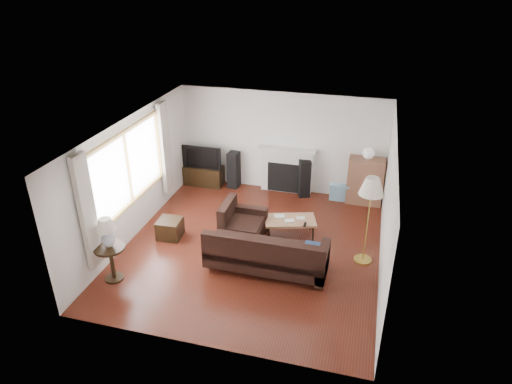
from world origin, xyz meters
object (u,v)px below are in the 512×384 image
(bookshelf, at_px, (365,181))
(coffee_table, at_px, (290,228))
(sectional_sofa, at_px, (267,251))
(floor_lamp, at_px, (368,221))
(side_table, at_px, (112,263))
(tv_stand, at_px, (204,175))

(bookshelf, distance_m, coffee_table, 2.41)
(sectional_sofa, xyz_separation_m, coffee_table, (0.19, 1.23, -0.19))
(coffee_table, distance_m, floor_lamp, 1.75)
(bookshelf, height_order, side_table, bookshelf)
(coffee_table, height_order, side_table, side_table)
(coffee_table, bearing_deg, tv_stand, 127.41)
(coffee_table, relative_size, floor_lamp, 0.59)
(floor_lamp, bearing_deg, side_table, -158.05)
(tv_stand, relative_size, bookshelf, 0.87)
(bookshelf, relative_size, side_table, 1.64)
(tv_stand, height_order, floor_lamp, floor_lamp)
(tv_stand, distance_m, coffee_table, 3.24)
(tv_stand, height_order, coffee_table, tv_stand)
(bookshelf, bearing_deg, tv_stand, -179.61)
(coffee_table, bearing_deg, floor_lamp, -34.57)
(tv_stand, bearing_deg, bookshelf, 0.39)
(tv_stand, relative_size, side_table, 1.43)
(coffee_table, distance_m, side_table, 3.59)
(coffee_table, xyz_separation_m, side_table, (-2.80, -2.24, 0.14))
(tv_stand, height_order, sectional_sofa, sectional_sofa)
(tv_stand, bearing_deg, coffee_table, -35.81)
(tv_stand, xyz_separation_m, coffee_table, (2.63, -1.89, -0.04))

